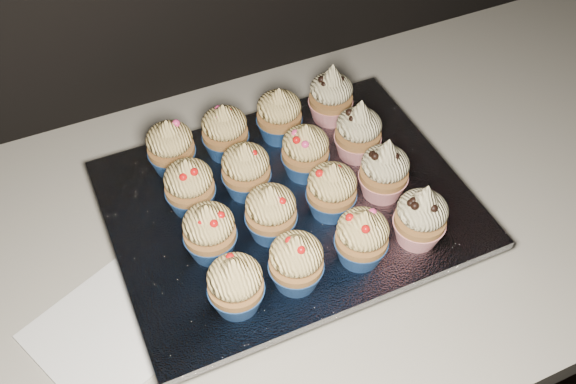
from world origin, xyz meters
The scene contains 20 objects.
worktop centered at (0.00, 1.70, 0.88)m, with size 2.44×0.64×0.04m, color beige.
napkin centered at (-0.05, 1.63, 0.90)m, with size 0.15×0.15×0.00m, color white.
baking_tray centered at (0.21, 1.70, 0.91)m, with size 0.41×0.31×0.02m, color black.
foil_lining centered at (0.21, 1.70, 0.93)m, with size 0.45×0.35×0.01m, color silver.
cupcake_0 centered at (0.10, 1.59, 0.97)m, with size 0.06×0.06×0.08m.
cupcake_1 centered at (0.17, 1.59, 0.97)m, with size 0.06×0.06×0.08m.
cupcake_2 centered at (0.25, 1.59, 0.97)m, with size 0.06×0.06×0.08m.
cupcake_3 centered at (0.33, 1.58, 0.97)m, with size 0.06×0.06×0.10m.
cupcake_4 centered at (0.09, 1.67, 0.97)m, with size 0.06×0.06×0.08m.
cupcake_5 centered at (0.17, 1.66, 0.97)m, with size 0.06×0.06×0.08m.
cupcake_6 centered at (0.25, 1.66, 0.97)m, with size 0.06×0.06×0.08m.
cupcake_7 centered at (0.33, 1.66, 0.97)m, with size 0.06×0.06×0.10m.
cupcake_8 centered at (0.10, 1.74, 0.97)m, with size 0.06×0.06×0.08m.
cupcake_9 centered at (0.17, 1.74, 0.97)m, with size 0.06×0.06×0.08m.
cupcake_10 centered at (0.25, 1.74, 0.97)m, with size 0.06×0.06×0.08m.
cupcake_11 centered at (0.33, 1.74, 0.97)m, with size 0.06×0.06×0.10m.
cupcake_12 centered at (0.10, 1.82, 0.97)m, with size 0.06×0.06×0.08m.
cupcake_13 centered at (0.17, 1.82, 0.97)m, with size 0.06×0.06×0.08m.
cupcake_14 centered at (0.25, 1.82, 0.97)m, with size 0.06×0.06×0.08m.
cupcake_15 centered at (0.33, 1.82, 0.97)m, with size 0.06×0.06×0.10m.
Camera 1 is at (-0.01, 1.21, 1.56)m, focal length 40.00 mm.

